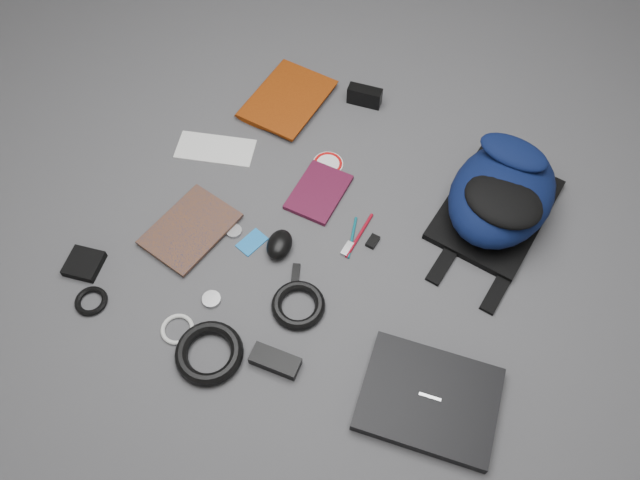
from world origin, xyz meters
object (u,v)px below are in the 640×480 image
at_px(backpack, 502,193).
at_px(power_brick, 275,361).
at_px(dvd_case, 319,192).
at_px(pouch, 84,264).
at_px(laptop, 429,399).
at_px(comic_book, 167,213).
at_px(textbook_red, 259,88).
at_px(compact_camera, 365,96).
at_px(mouse, 279,245).

relative_size(backpack, power_brick, 3.42).
xyz_separation_m(dvd_case, pouch, (-0.47, -0.49, 0.00)).
bearing_deg(laptop, dvd_case, 131.33).
xyz_separation_m(dvd_case, power_brick, (0.12, -0.52, 0.01)).
bearing_deg(comic_book, textbook_red, 100.84).
bearing_deg(dvd_case, textbook_red, 141.90).
bearing_deg(backpack, compact_camera, 162.90).
bearing_deg(pouch, power_brick, -2.74).
relative_size(textbook_red, pouch, 3.18).
xyz_separation_m(comic_book, power_brick, (0.48, -0.26, 0.01)).
bearing_deg(mouse, backpack, 28.55).
height_order(textbook_red, comic_book, textbook_red).
relative_size(mouse, power_brick, 0.77).
relative_size(power_brick, pouch, 1.36).
bearing_deg(comic_book, dvd_case, 46.72).
height_order(compact_camera, power_brick, compact_camera).
height_order(laptop, mouse, mouse).
bearing_deg(textbook_red, pouch, -93.86).
distance_m(dvd_case, power_brick, 0.53).
xyz_separation_m(comic_book, dvd_case, (0.36, 0.25, -0.00)).
height_order(comic_book, mouse, mouse).
bearing_deg(pouch, dvd_case, 45.88).
xyz_separation_m(power_brick, pouch, (-0.60, 0.03, -0.00)).
relative_size(backpack, textbook_red, 1.46).
distance_m(backpack, mouse, 0.63).
distance_m(backpack, pouch, 1.16).
bearing_deg(dvd_case, comic_book, -143.12).
xyz_separation_m(laptop, pouch, (-0.97, -0.04, -0.00)).
relative_size(textbook_red, power_brick, 2.34).
xyz_separation_m(laptop, power_brick, (-0.38, -0.07, -0.00)).
bearing_deg(backpack, textbook_red, 178.41).
distance_m(textbook_red, compact_camera, 0.34).
xyz_separation_m(textbook_red, mouse, (0.33, -0.51, 0.01)).
height_order(backpack, textbook_red, backpack).
distance_m(comic_book, power_brick, 0.55).
bearing_deg(power_brick, compact_camera, 96.07).
relative_size(backpack, comic_book, 1.70).
height_order(compact_camera, mouse, compact_camera).
xyz_separation_m(laptop, compact_camera, (-0.52, 0.84, 0.01)).
height_order(backpack, mouse, backpack).
bearing_deg(textbook_red, laptop, -36.10).
xyz_separation_m(textbook_red, power_brick, (0.47, -0.81, -0.00)).
distance_m(compact_camera, pouch, 0.99).
distance_m(backpack, dvd_case, 0.52).
height_order(textbook_red, pouch, textbook_red).
height_order(laptop, compact_camera, compact_camera).
distance_m(comic_book, compact_camera, 0.73).
xyz_separation_m(textbook_red, pouch, (-0.12, -0.78, -0.00)).
distance_m(laptop, power_brick, 0.38).
distance_m(laptop, textbook_red, 1.13).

